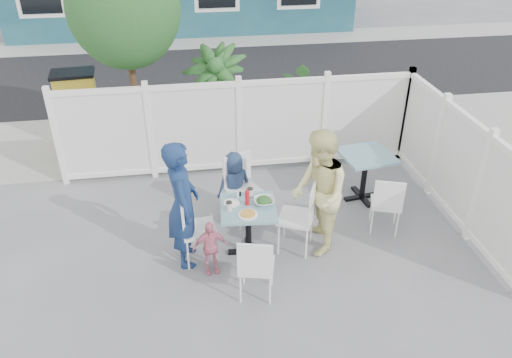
{
  "coord_description": "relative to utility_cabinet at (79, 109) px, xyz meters",
  "views": [
    {
      "loc": [
        -0.79,
        -5.08,
        4.3
      ],
      "look_at": [
        0.09,
        0.54,
        0.9
      ],
      "focal_mm": 35.0,
      "sensor_mm": 36.0,
      "label": 1
    }
  ],
  "objects": [
    {
      "name": "salt_shaker",
      "position": [
        2.54,
        -3.63,
        0.13
      ],
      "size": [
        0.03,
        0.03,
        0.07
      ],
      "primitive_type": "cylinder",
      "color": "white",
      "rests_on": "main_table"
    },
    {
      "name": "ground",
      "position": [
        2.72,
        -4.0,
        -0.65
      ],
      "size": [
        80.0,
        80.0,
        0.0
      ],
      "primitive_type": "plane",
      "color": "slate"
    },
    {
      "name": "chair_right",
      "position": [
        3.37,
        -3.87,
        -0.06
      ],
      "size": [
        0.59,
        0.6,
        1.02
      ],
      "rotation": [
        0.0,
        0.0,
        1.15
      ],
      "color": "white",
      "rests_on": "ground"
    },
    {
      "name": "coffee_cup_a",
      "position": [
        2.4,
        -3.9,
        0.15
      ],
      "size": [
        0.08,
        0.08,
        0.11
      ],
      "primitive_type": "cylinder",
      "color": "beige",
      "rests_on": "main_table"
    },
    {
      "name": "main_table",
      "position": [
        2.65,
        -3.86,
        -0.08
      ],
      "size": [
        0.76,
        0.76,
        0.74
      ],
      "rotation": [
        0.0,
        0.0,
        -0.08
      ],
      "color": "teal",
      "rests_on": "ground"
    },
    {
      "name": "fence_back",
      "position": [
        2.82,
        -1.6,
        0.13
      ],
      "size": [
        5.86,
        0.08,
        1.6
      ],
      "color": "white",
      "rests_on": "ground"
    },
    {
      "name": "woman",
      "position": [
        3.57,
        -3.87,
        0.21
      ],
      "size": [
        0.68,
        0.86,
        1.72
      ],
      "primitive_type": "imported",
      "rotation": [
        0.0,
        0.0,
        -1.61
      ],
      "color": "#E1D749",
      "rests_on": "ground"
    },
    {
      "name": "tree",
      "position": [
        1.12,
        -0.7,
        1.94
      ],
      "size": [
        1.8,
        1.62,
        3.59
      ],
      "color": "#382316",
      "rests_on": "ground"
    },
    {
      "name": "far_sidewalk",
      "position": [
        2.72,
        6.6,
        -0.65
      ],
      "size": [
        24.0,
        1.6,
        0.01
      ],
      "primitive_type": "cube",
      "color": "gray",
      "rests_on": "ground"
    },
    {
      "name": "plate_main",
      "position": [
        2.62,
        -4.04,
        0.1
      ],
      "size": [
        0.25,
        0.25,
        0.02
      ],
      "primitive_type": "cylinder",
      "color": "white",
      "rests_on": "main_table"
    },
    {
      "name": "spare_table",
      "position": [
        4.61,
        -2.79,
        -0.05
      ],
      "size": [
        0.83,
        0.83,
        0.78
      ],
      "rotation": [
        0.0,
        0.0,
        0.13
      ],
      "color": "teal",
      "rests_on": "ground"
    },
    {
      "name": "coffee_cup_b",
      "position": [
        2.71,
        -3.62,
        0.15
      ],
      "size": [
        0.08,
        0.08,
        0.11
      ],
      "primitive_type": "cylinder",
      "color": "beige",
      "rests_on": "main_table"
    },
    {
      "name": "pepper_shaker",
      "position": [
        2.58,
        -3.59,
        0.12
      ],
      "size": [
        0.03,
        0.03,
        0.06
      ],
      "primitive_type": "cylinder",
      "color": "black",
      "rests_on": "main_table"
    },
    {
      "name": "ketchup_bottle",
      "position": [
        2.65,
        -3.8,
        0.19
      ],
      "size": [
        0.06,
        0.06,
        0.19
      ],
      "primitive_type": "cylinder",
      "color": "#B80F19",
      "rests_on": "main_table"
    },
    {
      "name": "potted_shrub_a",
      "position": [
        2.49,
        -0.9,
        0.33
      ],
      "size": [
        1.51,
        1.51,
        1.96
      ],
      "primitive_type": "imported",
      "rotation": [
        0.0,
        0.0,
        5.73
      ],
      "color": "#1C4722",
      "rests_on": "ground"
    },
    {
      "name": "chair_spare",
      "position": [
        4.61,
        -3.69,
        -0.14
      ],
      "size": [
        0.51,
        0.5,
        0.89
      ],
      "rotation": [
        0.0,
        0.0,
        -0.33
      ],
      "color": "white",
      "rests_on": "ground"
    },
    {
      "name": "potted_shrub_b",
      "position": [
        4.38,
        -1.0,
        0.07
      ],
      "size": [
        1.73,
        1.7,
        1.45
      ],
      "primitive_type": "imported",
      "rotation": [
        0.0,
        0.0,
        3.81
      ],
      "color": "#1C4722",
      "rests_on": "ground"
    },
    {
      "name": "street",
      "position": [
        2.72,
        3.5,
        -0.65
      ],
      "size": [
        24.0,
        5.0,
        0.01
      ],
      "primitive_type": "cube",
      "color": "black",
      "rests_on": "ground"
    },
    {
      "name": "chair_back",
      "position": [
        2.67,
        -3.0,
        -0.08
      ],
      "size": [
        0.59,
        0.58,
        0.99
      ],
      "rotation": [
        0.0,
        0.0,
        3.56
      ],
      "color": "white",
      "rests_on": "ground"
    },
    {
      "name": "man",
      "position": [
        1.83,
        -3.85,
        0.21
      ],
      "size": [
        0.42,
        0.63,
        1.72
      ],
      "primitive_type": "imported",
      "rotation": [
        0.0,
        0.0,
        1.59
      ],
      "color": "navy",
      "rests_on": "ground"
    },
    {
      "name": "near_sidewalk",
      "position": [
        2.72,
        -0.2,
        -0.65
      ],
      "size": [
        24.0,
        2.6,
        0.01
      ],
      "primitive_type": "cube",
      "color": "gray",
      "rests_on": "ground"
    },
    {
      "name": "toddler",
      "position": [
        2.13,
        -4.14,
        -0.28
      ],
      "size": [
        0.47,
        0.24,
        0.76
      ],
      "primitive_type": "imported",
      "rotation": [
        0.0,
        0.0,
        0.14
      ],
      "color": "#D7738D",
      "rests_on": "ground"
    },
    {
      "name": "fence_right",
      "position": [
        5.72,
        -3.4,
        0.13
      ],
      "size": [
        0.08,
        3.66,
        1.6
      ],
      "rotation": [
        0.0,
        0.0,
        1.57
      ],
      "color": "white",
      "rests_on": "ground"
    },
    {
      "name": "chair_near",
      "position": [
        2.62,
        -4.71,
        -0.14
      ],
      "size": [
        0.49,
        0.48,
        0.89
      ],
      "rotation": [
        0.0,
        0.0,
        -0.25
      ],
      "color": "white",
      "rests_on": "ground"
    },
    {
      "name": "chair_left",
      "position": [
        1.92,
        -3.88,
        -0.09
      ],
      "size": [
        0.47,
        0.48,
        0.98
      ],
      "rotation": [
        0.0,
        0.0,
        -1.48
      ],
      "color": "white",
      "rests_on": "ground"
    },
    {
      "name": "salad_bowl",
      "position": [
        2.86,
        -3.81,
        0.12
      ],
      "size": [
        0.26,
        0.26,
        0.06
      ],
      "primitive_type": "imported",
      "color": "white",
      "rests_on": "main_table"
    },
    {
      "name": "boy",
      "position": [
        2.58,
        -2.93,
        -0.14
      ],
      "size": [
        0.58,
        0.47,
        1.03
      ],
      "primitive_type": "imported",
      "rotation": [
        0.0,
        0.0,
        3.45
      ],
      "color": "navy",
      "rests_on": "ground"
    },
    {
      "name": "utility_cabinet",
      "position": [
        0.0,
        0.0,
        0.0
      ],
      "size": [
        0.75,
        0.57,
        1.31
      ],
      "primitive_type": "cube",
      "rotation": [
        0.0,
        0.0,
        0.09
      ],
      "color": "gold",
      "rests_on": "ground"
    },
    {
      "name": "plate_side",
      "position": [
        2.45,
        -3.75,
        0.1
      ],
      "size": [
        0.21,
        0.21,
        0.01
      ],
      "primitive_type": "cylinder",
      "color": "white",
      "rests_on": "main_table"
    }
  ]
}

